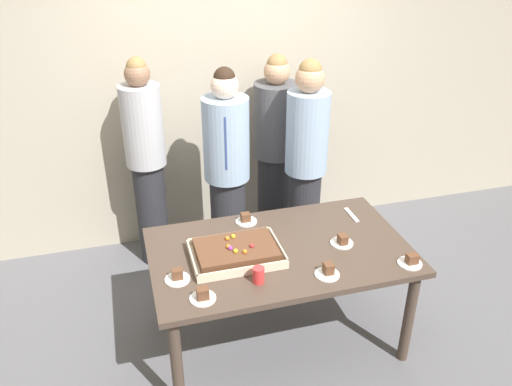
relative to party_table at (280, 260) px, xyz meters
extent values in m
plane|color=#5B5B60|center=(0.00, 0.00, -0.67)|extent=(12.00, 12.00, 0.00)
cube|color=#B2A893|center=(0.00, 1.60, 0.83)|extent=(8.00, 0.12, 3.00)
cube|color=#47382D|center=(0.00, 0.00, 0.07)|extent=(1.67, 0.99, 0.04)
cylinder|color=#47382D|center=(-0.75, -0.42, -0.31)|extent=(0.07, 0.07, 0.71)
cylinder|color=#47382D|center=(0.75, -0.42, -0.31)|extent=(0.07, 0.07, 0.71)
cylinder|color=#47382D|center=(-0.75, 0.42, -0.31)|extent=(0.07, 0.07, 0.71)
cylinder|color=#47382D|center=(0.75, 0.42, -0.31)|extent=(0.07, 0.07, 0.71)
cube|color=beige|center=(-0.29, -0.01, 0.09)|extent=(0.56, 0.40, 0.01)
cube|color=beige|center=(-0.29, -0.21, 0.12)|extent=(0.56, 0.01, 0.05)
cube|color=beige|center=(-0.29, 0.18, 0.12)|extent=(0.56, 0.01, 0.05)
cube|color=beige|center=(-0.57, -0.01, 0.12)|extent=(0.01, 0.40, 0.05)
cube|color=beige|center=(-0.02, -0.01, 0.12)|extent=(0.01, 0.40, 0.05)
cube|color=brown|center=(-0.29, -0.01, 0.13)|extent=(0.49, 0.33, 0.07)
sphere|color=yellow|center=(-0.31, -0.08, 0.18)|extent=(0.03, 0.03, 0.03)
sphere|color=red|center=(-0.20, -0.05, 0.18)|extent=(0.03, 0.03, 0.03)
sphere|color=orange|center=(-0.33, 0.07, 0.18)|extent=(0.03, 0.03, 0.03)
sphere|color=yellow|center=(-0.29, 0.09, 0.18)|extent=(0.03, 0.03, 0.03)
sphere|color=purple|center=(-0.33, -0.04, 0.18)|extent=(0.03, 0.03, 0.03)
sphere|color=orange|center=(-0.26, -0.10, 0.18)|extent=(0.03, 0.03, 0.03)
sphere|color=orange|center=(-0.34, -0.02, 0.18)|extent=(0.03, 0.03, 0.03)
cylinder|color=white|center=(0.41, -0.05, 0.09)|extent=(0.15, 0.15, 0.01)
cube|color=brown|center=(0.41, -0.06, 0.13)|extent=(0.05, 0.06, 0.06)
cylinder|color=white|center=(-0.57, -0.36, 0.09)|extent=(0.15, 0.15, 0.01)
cube|color=brown|center=(-0.57, -0.36, 0.13)|extent=(0.07, 0.05, 0.07)
cylinder|color=white|center=(-0.12, 0.38, 0.09)|extent=(0.15, 0.15, 0.01)
cube|color=brown|center=(-0.13, 0.39, 0.12)|extent=(0.06, 0.06, 0.06)
cylinder|color=white|center=(0.72, -0.37, 0.09)|extent=(0.15, 0.15, 0.01)
cube|color=brown|center=(0.73, -0.38, 0.13)|extent=(0.07, 0.05, 0.06)
cylinder|color=white|center=(-0.68, -0.14, 0.09)|extent=(0.15, 0.15, 0.01)
cube|color=brown|center=(-0.68, -0.14, 0.13)|extent=(0.06, 0.05, 0.06)
cylinder|color=white|center=(0.19, -0.34, 0.09)|extent=(0.15, 0.15, 0.01)
cube|color=brown|center=(0.20, -0.33, 0.13)|extent=(0.06, 0.06, 0.06)
cylinder|color=red|center=(-0.23, -0.29, 0.14)|extent=(0.07, 0.07, 0.10)
cube|color=silver|center=(0.63, 0.27, 0.09)|extent=(0.03, 0.20, 0.01)
cylinder|color=#28282D|center=(0.36, 1.24, -0.24)|extent=(0.30, 0.30, 0.85)
cylinder|color=#4C4C51|center=(0.36, 1.24, 0.49)|extent=(0.38, 0.38, 0.62)
sphere|color=tan|center=(0.36, 1.24, 0.90)|extent=(0.21, 0.21, 0.21)
sphere|color=olive|center=(0.36, 1.24, 0.96)|extent=(0.17, 0.17, 0.17)
cylinder|color=#28282D|center=(-0.13, 0.94, -0.25)|extent=(0.28, 0.28, 0.84)
cylinder|color=#93ADCC|center=(-0.13, 0.94, 0.50)|extent=(0.35, 0.35, 0.65)
cube|color=navy|center=(-0.16, 0.77, 0.53)|extent=(0.04, 0.02, 0.41)
sphere|color=beige|center=(-0.13, 0.94, 0.91)|extent=(0.20, 0.20, 0.20)
sphere|color=black|center=(-0.13, 0.94, 0.97)|extent=(0.16, 0.16, 0.16)
cylinder|color=#28282D|center=(-0.72, 1.22, -0.21)|extent=(0.25, 0.25, 0.91)
cylinder|color=#B2B2B7|center=(-0.72, 1.22, 0.56)|extent=(0.32, 0.32, 0.64)
sphere|color=#8C664C|center=(-0.72, 1.22, 0.96)|extent=(0.19, 0.19, 0.19)
sphere|color=olive|center=(-0.72, 1.22, 1.02)|extent=(0.15, 0.15, 0.15)
cylinder|color=#28282D|center=(0.48, 0.82, -0.23)|extent=(0.26, 0.26, 0.88)
cylinder|color=#93ADCC|center=(0.48, 0.82, 0.53)|extent=(0.33, 0.33, 0.64)
sphere|color=tan|center=(0.48, 0.82, 0.95)|extent=(0.22, 0.22, 0.22)
sphere|color=olive|center=(0.48, 0.82, 1.01)|extent=(0.17, 0.17, 0.17)
camera|label=1|loc=(-0.90, -2.63, 1.98)|focal=36.33mm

